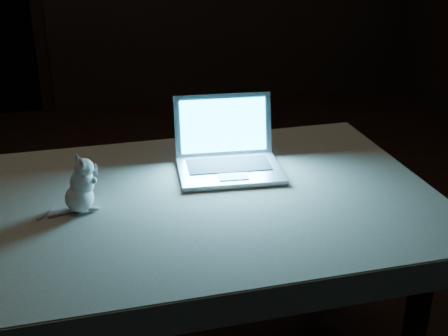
{
  "coord_description": "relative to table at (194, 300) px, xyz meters",
  "views": [
    {
      "loc": [
        -0.17,
        -2.07,
        1.48
      ],
      "look_at": [
        0.14,
        -0.55,
        0.78
      ],
      "focal_mm": 48.0,
      "sensor_mm": 36.0,
      "label": 1
    }
  ],
  "objects": [
    {
      "name": "floor",
      "position": [
        -0.04,
        0.57,
        -0.35
      ],
      "size": [
        5.0,
        5.0,
        0.0
      ],
      "primitive_type": "plane",
      "color": "black",
      "rests_on": "ground"
    },
    {
      "name": "table",
      "position": [
        0.0,
        0.0,
        0.0
      ],
      "size": [
        1.35,
        0.91,
        0.7
      ],
      "primitive_type": null,
      "rotation": [
        0.0,
        0.0,
        0.05
      ],
      "color": "black",
      "rests_on": "floor"
    },
    {
      "name": "tablecloth",
      "position": [
        -0.09,
        0.05,
        0.32
      ],
      "size": [
        1.46,
        1.03,
        0.08
      ],
      "primitive_type": null,
      "rotation": [
        0.0,
        0.0,
        -0.08
      ],
      "color": "#B9B097",
      "rests_on": "table"
    },
    {
      "name": "laptop",
      "position": [
        0.14,
        0.13,
        0.46
      ],
      "size": [
        0.32,
        0.29,
        0.21
      ],
      "primitive_type": null,
      "rotation": [
        0.0,
        0.0,
        -0.04
      ],
      "color": "#B9B8BD",
      "rests_on": "tablecloth"
    },
    {
      "name": "plush_mouse",
      "position": [
        -0.31,
        -0.02,
        0.43
      ],
      "size": [
        0.12,
        0.12,
        0.16
      ],
      "primitive_type": null,
      "rotation": [
        0.0,
        0.0,
        -0.08
      ],
      "color": "white",
      "rests_on": "tablecloth"
    }
  ]
}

